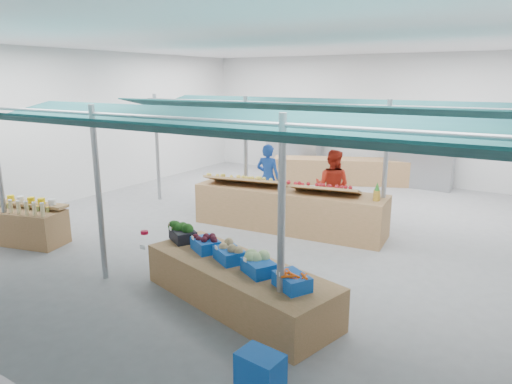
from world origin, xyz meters
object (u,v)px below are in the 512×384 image
fruit_counter (288,209)px  crate_stack (260,378)px  bottle_shelf (28,224)px  vendor_right (332,186)px  vendor_left (268,178)px  veg_counter (238,284)px

fruit_counter → crate_stack: fruit_counter is taller
bottle_shelf → crate_stack: 6.94m
fruit_counter → vendor_right: bearing=55.9°
vendor_left → vendor_right: size_ratio=1.00×
bottle_shelf → fruit_counter: 5.65m
veg_counter → fruit_counter: size_ratio=0.76×
veg_counter → fruit_counter: bearing=120.8°
crate_stack → bottle_shelf: bearing=166.6°
crate_stack → vendor_right: (-1.90, 6.42, 0.60)m
vendor_left → veg_counter: bearing=110.0°
vendor_right → bottle_shelf: bearing=39.3°
vendor_right → vendor_left: bearing=-5.5°
bottle_shelf → fruit_counter: bearing=26.7°
fruit_counter → vendor_left: bearing=132.0°
veg_counter → fruit_counter: fruit_counter is taller
fruit_counter → vendor_right: (0.60, 1.10, 0.41)m
veg_counter → crate_stack: (1.45, -1.70, -0.04)m
fruit_counter → crate_stack: (2.50, -5.32, -0.19)m
bottle_shelf → veg_counter: (5.30, 0.10, -0.08)m
bottle_shelf → fruit_counter: bottle_shelf is taller
vendor_left → vendor_right: bearing=174.5°
fruit_counter → crate_stack: 5.88m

